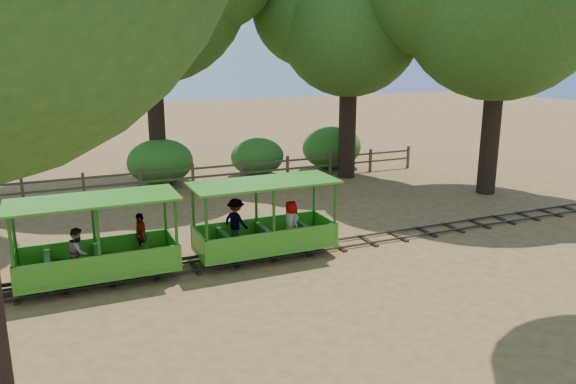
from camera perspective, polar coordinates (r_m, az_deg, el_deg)
name	(u,v)px	position (r m, az deg, el deg)	size (l,w,h in m)	color
ground	(304,252)	(15.20, 1.63, -6.07)	(90.00, 90.00, 0.00)	#A17345
track	(304,249)	(15.18, 1.63, -5.83)	(22.00, 1.00, 0.10)	#3F3D3A
carriage_front	(100,251)	(13.67, -18.56, -5.74)	(3.74, 1.53, 1.94)	#398D1E
carriage_rear	(262,228)	(14.52, -2.63, -3.69)	(3.74, 1.55, 1.94)	#398D1E
oak_ne	(349,16)	(23.52, 6.17, 17.38)	(7.28, 6.41, 9.19)	#2D2116
fence	(218,172)	(22.25, -7.15, 2.02)	(18.10, 0.10, 1.00)	brown
shrub_mid_w	(160,162)	(22.98, -12.84, 3.01)	(2.64, 2.03, 1.83)	#2D6B1E
shrub_mid_e	(257,157)	(24.08, -3.12, 3.61)	(2.33, 1.79, 1.61)	#2D6B1E
shrub_east	(332,147)	(25.51, 4.48, 4.55)	(2.78, 2.14, 1.93)	#2D6B1E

